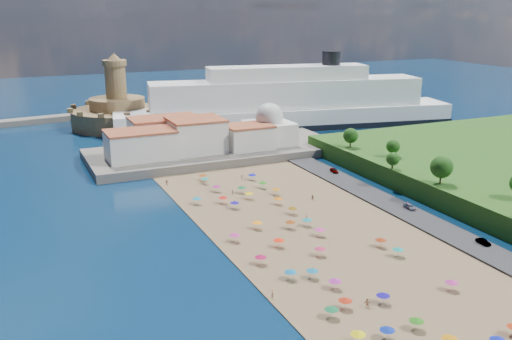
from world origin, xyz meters
name	(u,v)px	position (x,y,z in m)	size (l,w,h in m)	color
ground	(284,230)	(0.00, 0.00, 0.00)	(700.00, 700.00, 0.00)	#071938
terrace	(216,152)	(10.00, 73.00, 1.50)	(90.00, 36.00, 3.00)	#59544C
jetty	(134,138)	(-12.00, 108.00, 1.20)	(18.00, 70.00, 2.40)	#59544C
waterfront_buildings	(180,137)	(-3.05, 73.64, 7.88)	(57.00, 29.00, 11.00)	silver
domed_building	(269,128)	(30.00, 71.00, 8.97)	(16.00, 16.00, 15.00)	silver
fortress	(118,112)	(-12.00, 138.00, 6.68)	(40.00, 40.00, 32.40)	olive
cruise_ship	(287,105)	(56.32, 107.50, 9.72)	(151.76, 49.54, 32.83)	black
beach_parasols	(305,240)	(-0.68, -11.88, 2.15)	(31.29, 112.66, 2.20)	gray
beachgoers	(278,230)	(-2.40, -1.69, 1.11)	(35.90, 104.35, 1.83)	tan
parked_cars	(391,198)	(36.00, 5.86, 1.34)	(2.10, 66.41, 1.35)	gray
hillside_trees	(478,179)	(48.70, -11.74, 9.98)	(16.28, 110.04, 7.65)	#382314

